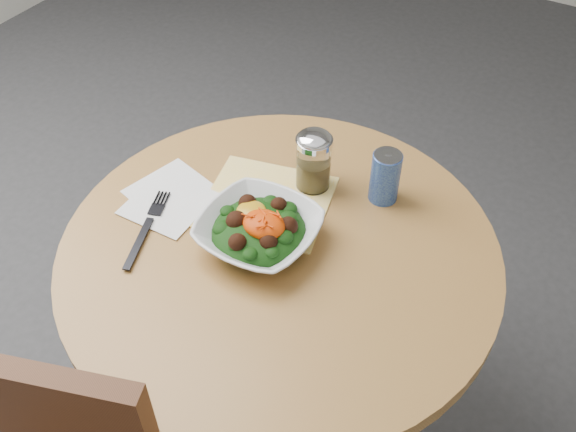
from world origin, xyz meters
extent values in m
plane|color=#313133|center=(0.00, 0.00, 0.00)|extent=(6.00, 6.00, 0.00)
cylinder|color=black|center=(0.00, 0.00, 0.01)|extent=(0.52, 0.52, 0.03)
cylinder|color=black|center=(0.00, 0.00, 0.35)|extent=(0.10, 0.10, 0.71)
cylinder|color=#BA8A43|center=(0.00, 0.00, 0.73)|extent=(0.90, 0.90, 0.04)
cube|color=yellow|center=(-0.09, 0.10, 0.75)|extent=(0.31, 0.30, 0.00)
cube|color=white|center=(-0.29, 0.02, 0.75)|extent=(0.20, 0.20, 0.00)
cube|color=white|center=(-0.27, -0.02, 0.75)|extent=(0.17, 0.17, 0.00)
imported|color=silver|center=(-0.04, -0.01, 0.78)|extent=(0.24, 0.24, 0.06)
ellipsoid|color=black|center=(-0.04, -0.01, 0.78)|extent=(0.19, 0.19, 0.07)
ellipsoid|color=#C58B13|center=(-0.07, 0.01, 0.81)|extent=(0.06, 0.06, 0.02)
ellipsoid|color=#D24904|center=(-0.03, -0.02, 0.81)|extent=(0.09, 0.07, 0.04)
cube|color=black|center=(-0.25, -0.14, 0.76)|extent=(0.06, 0.14, 0.00)
cube|color=black|center=(-0.28, -0.03, 0.76)|extent=(0.05, 0.08, 0.00)
cylinder|color=silver|center=(-0.03, 0.20, 0.81)|extent=(0.08, 0.08, 0.11)
cylinder|color=olive|center=(-0.03, 0.20, 0.79)|extent=(0.06, 0.06, 0.06)
cylinder|color=silver|center=(-0.03, 0.20, 0.87)|extent=(0.08, 0.08, 0.01)
ellipsoid|color=silver|center=(-0.03, 0.20, 0.88)|extent=(0.08, 0.08, 0.03)
cylinder|color=#0D1D98|center=(0.12, 0.24, 0.81)|extent=(0.06, 0.06, 0.12)
cylinder|color=#B8B9C0|center=(0.12, 0.24, 0.87)|extent=(0.06, 0.06, 0.00)
cube|color=#B8B9C0|center=(0.12, 0.25, 0.87)|extent=(0.02, 0.02, 0.00)
camera|label=1|loc=(0.46, -0.75, 1.71)|focal=40.00mm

